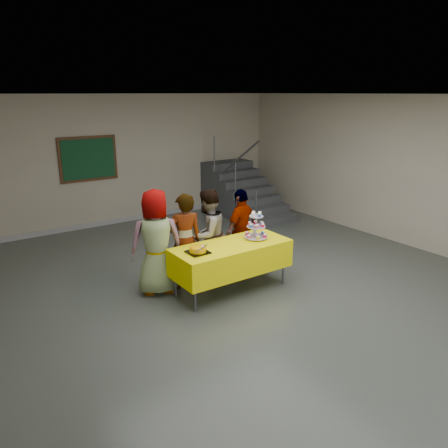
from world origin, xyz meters
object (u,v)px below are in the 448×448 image
(schoolchild_c, at_px, (208,235))
(schoolchild_d, at_px, (241,229))
(bake_table, at_px, (231,257))
(noticeboard, at_px, (88,159))
(cupcake_stand, at_px, (256,228))
(bear_cake, at_px, (198,249))
(schoolchild_b, at_px, (185,241))
(schoolchild_a, at_px, (156,242))
(staircase, at_px, (239,194))

(schoolchild_c, bearing_deg, schoolchild_d, 165.34)
(bake_table, distance_m, noticeboard, 4.74)
(cupcake_stand, relative_size, bear_cake, 1.24)
(bear_cake, distance_m, schoolchild_c, 0.87)
(schoolchild_b, xyz_separation_m, schoolchild_d, (1.23, 0.15, -0.06))
(schoolchild_a, height_order, schoolchild_d, schoolchild_a)
(schoolchild_c, bearing_deg, noticeboard, -99.58)
(noticeboard, bearing_deg, schoolchild_a, -94.53)
(bake_table, distance_m, schoolchild_b, 0.78)
(cupcake_stand, bearing_deg, noticeboard, 104.30)
(schoolchild_d, xyz_separation_m, noticeboard, (-1.37, 3.90, 0.88))
(bake_table, height_order, bear_cake, bear_cake)
(cupcake_stand, height_order, schoolchild_a, schoolchild_a)
(cupcake_stand, distance_m, schoolchild_a, 1.59)
(bear_cake, distance_m, schoolchild_a, 0.72)
(cupcake_stand, xyz_separation_m, staircase, (2.44, 3.73, -0.46))
(schoolchild_c, bearing_deg, bear_cake, 29.13)
(schoolchild_b, xyz_separation_m, staircase, (3.47, 3.22, -0.29))
(bake_table, bearing_deg, cupcake_stand, 1.14)
(schoolchild_a, relative_size, schoolchild_c, 1.08)
(cupcake_stand, relative_size, schoolchild_c, 0.29)
(schoolchild_d, bearing_deg, bear_cake, 8.70)
(bear_cake, height_order, schoolchild_c, schoolchild_c)
(schoolchild_b, height_order, staircase, staircase)
(schoolchild_b, relative_size, schoolchild_c, 1.01)
(cupcake_stand, relative_size, staircase, 0.19)
(bake_table, relative_size, noticeboard, 1.45)
(schoolchild_a, distance_m, schoolchild_d, 1.69)
(bake_table, distance_m, schoolchild_a, 1.18)
(schoolchild_a, relative_size, staircase, 0.69)
(cupcake_stand, distance_m, noticeboard, 4.75)
(staircase, bearing_deg, schoolchild_d, -126.09)
(schoolchild_d, bearing_deg, staircase, -145.14)
(schoolchild_a, bearing_deg, bake_table, 169.81)
(bake_table, distance_m, cupcake_stand, 0.63)
(bear_cake, xyz_separation_m, staircase, (3.55, 3.76, -0.34))
(bear_cake, distance_m, noticeboard, 4.66)
(schoolchild_a, relative_size, schoolchild_b, 1.07)
(bake_table, xyz_separation_m, schoolchild_c, (-0.04, 0.62, 0.21))
(bear_cake, bearing_deg, schoolchild_b, 80.70)
(bake_table, height_order, schoolchild_b, schoolchild_b)
(bake_table, bearing_deg, schoolchild_c, 93.42)
(schoolchild_a, height_order, staircase, staircase)
(cupcake_stand, bearing_deg, schoolchild_b, 153.49)
(schoolchild_a, xyz_separation_m, staircase, (3.92, 3.14, -0.34))
(schoolchild_a, xyz_separation_m, schoolchild_d, (1.69, 0.08, -0.11))
(schoolchild_c, relative_size, schoolchild_d, 1.06)
(schoolchild_c, relative_size, staircase, 0.64)
(schoolchild_c, distance_m, staircase, 4.31)
(cupcake_stand, bearing_deg, schoolchild_c, 130.86)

